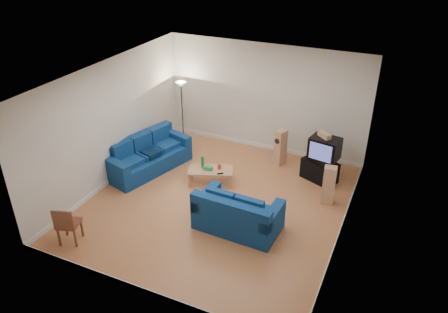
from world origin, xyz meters
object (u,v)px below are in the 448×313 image
at_px(television, 325,148).
at_px(sofa_loveseat, 237,216).
at_px(sofa_three_seat, 146,157).
at_px(coffee_table, 210,171).
at_px(tv_stand, 320,170).

bearing_deg(television, sofa_loveseat, -102.97).
xyz_separation_m(sofa_three_seat, coffee_table, (1.96, 0.04, 0.01)).
xyz_separation_m(tv_stand, television, (0.06, 0.01, 0.67)).
relative_size(coffee_table, tv_stand, 1.38).
xyz_separation_m(sofa_loveseat, television, (1.23, 2.89, 0.60)).
relative_size(sofa_loveseat, television, 2.29).
bearing_deg(sofa_loveseat, tv_stand, 70.28).
height_order(tv_stand, television, television).
relative_size(sofa_three_seat, coffee_table, 2.06).
xyz_separation_m(coffee_table, television, (2.62, 1.38, 0.59)).
bearing_deg(coffee_table, television, 27.80).
bearing_deg(tv_stand, television, 38.32).
relative_size(sofa_loveseat, coffee_table, 1.49).
relative_size(tv_stand, television, 1.11).
relative_size(sofa_three_seat, television, 3.18).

